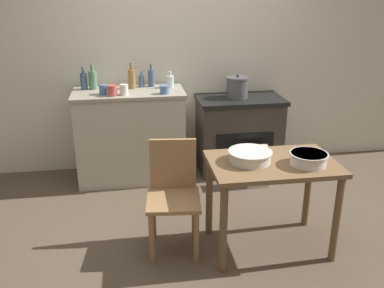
{
  "coord_description": "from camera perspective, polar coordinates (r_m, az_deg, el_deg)",
  "views": [
    {
      "loc": [
        -0.55,
        -2.99,
        1.97
      ],
      "look_at": [
        0.0,
        0.52,
        0.62
      ],
      "focal_mm": 40.0,
      "sensor_mm": 36.0,
      "label": 1
    }
  ],
  "objects": [
    {
      "name": "cup_mid_right",
      "position": [
        4.16,
        -10.6,
        7.02
      ],
      "size": [
        0.09,
        0.09,
        0.1
      ],
      "primitive_type": "cylinder",
      "color": "#B74C42",
      "rests_on": "counter_cabinet"
    },
    {
      "name": "ground_plane",
      "position": [
        3.62,
        1.29,
        -12.09
      ],
      "size": [
        14.0,
        14.0,
        0.0
      ],
      "primitive_type": "plane",
      "color": "brown"
    },
    {
      "name": "stock_pot",
      "position": [
        4.56,
        6.05,
        7.54
      ],
      "size": [
        0.24,
        0.24,
        0.24
      ],
      "color": "#4C4C51",
      "rests_on": "stove"
    },
    {
      "name": "mixing_bowl_large",
      "position": [
        3.16,
        7.74,
        -1.56
      ],
      "size": [
        0.33,
        0.33,
        0.08
      ],
      "color": "silver",
      "rests_on": "work_table"
    },
    {
      "name": "bottle_center_right",
      "position": [
        4.42,
        -8.03,
        8.64
      ],
      "size": [
        0.08,
        0.08,
        0.26
      ],
      "color": "olive",
      "rests_on": "counter_cabinet"
    },
    {
      "name": "cup_far_right",
      "position": [
        4.18,
        -9.04,
        7.17
      ],
      "size": [
        0.08,
        0.08,
        0.1
      ],
      "primitive_type": "cylinder",
      "color": "silver",
      "rests_on": "counter_cabinet"
    },
    {
      "name": "bottle_left",
      "position": [
        4.49,
        -5.46,
        8.8
      ],
      "size": [
        0.06,
        0.06,
        0.24
      ],
      "color": "#3D5675",
      "rests_on": "counter_cabinet"
    },
    {
      "name": "counter_cabinet",
      "position": [
        4.5,
        -8.18,
        1.24
      ],
      "size": [
        1.11,
        0.62,
        0.95
      ],
      "color": "#B2A893",
      "rests_on": "ground_plane"
    },
    {
      "name": "bottle_far_left",
      "position": [
        4.43,
        -2.94,
        8.35
      ],
      "size": [
        0.08,
        0.08,
        0.17
      ],
      "color": "silver",
      "rests_on": "counter_cabinet"
    },
    {
      "name": "bottle_center_left",
      "position": [
        4.48,
        -14.24,
        8.2
      ],
      "size": [
        0.07,
        0.07,
        0.23
      ],
      "color": "#3D5675",
      "rests_on": "counter_cabinet"
    },
    {
      "name": "bottle_mid_left",
      "position": [
        4.48,
        -6.75,
        8.36
      ],
      "size": [
        0.06,
        0.06,
        0.16
      ],
      "color": "#3D5675",
      "rests_on": "counter_cabinet"
    },
    {
      "name": "chair",
      "position": [
        3.3,
        -2.49,
        -6.44
      ],
      "size": [
        0.44,
        0.44,
        0.85
      ],
      "rotation": [
        0.0,
        0.0,
        -0.11
      ],
      "color": "#997047",
      "rests_on": "ground_plane"
    },
    {
      "name": "flour_sack",
      "position": [
        4.41,
        8.69,
        -2.96
      ],
      "size": [
        0.22,
        0.16,
        0.42
      ],
      "primitive_type": "cube",
      "color": "beige",
      "rests_on": "ground_plane"
    },
    {
      "name": "bottle_center",
      "position": [
        4.46,
        -13.08,
        8.37
      ],
      "size": [
        0.08,
        0.08,
        0.25
      ],
      "color": "#517F5B",
      "rests_on": "counter_cabinet"
    },
    {
      "name": "mixing_bowl_small",
      "position": [
        3.2,
        15.28,
        -1.84
      ],
      "size": [
        0.28,
        0.28,
        0.09
      ],
      "color": "silver",
      "rests_on": "work_table"
    },
    {
      "name": "cup_end_right",
      "position": [
        4.24,
        -11.7,
        7.13
      ],
      "size": [
        0.08,
        0.08,
        0.09
      ],
      "primitive_type": "cylinder",
      "color": "#4C6B99",
      "rests_on": "counter_cabinet"
    },
    {
      "name": "wall_back",
      "position": [
        4.66,
        -2.07,
        12.26
      ],
      "size": [
        8.0,
        0.07,
        2.55
      ],
      "color": "beige",
      "rests_on": "ground_plane"
    },
    {
      "name": "work_table",
      "position": [
        3.26,
        10.58,
        -4.37
      ],
      "size": [
        0.94,
        0.61,
        0.73
      ],
      "color": "brown",
      "rests_on": "ground_plane"
    },
    {
      "name": "cup_right",
      "position": [
        4.18,
        -3.7,
        7.24
      ],
      "size": [
        0.09,
        0.09,
        0.08
      ],
      "primitive_type": "cylinder",
      "color": "#4C6B99",
      "rests_on": "counter_cabinet"
    },
    {
      "name": "stove",
      "position": [
        4.71,
        6.24,
        1.37
      ],
      "size": [
        0.91,
        0.56,
        0.82
      ],
      "color": "#38332D",
      "rests_on": "ground_plane"
    }
  ]
}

